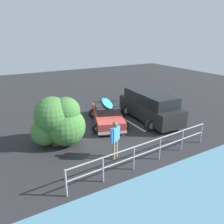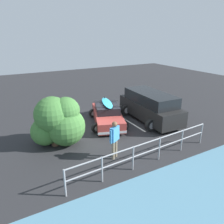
{
  "view_description": "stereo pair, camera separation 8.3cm",
  "coord_description": "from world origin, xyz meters",
  "px_view_note": "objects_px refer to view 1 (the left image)",
  "views": [
    {
      "loc": [
        5.32,
        10.72,
        5.35
      ],
      "look_at": [
        -0.65,
        0.15,
        0.95
      ],
      "focal_mm": 35.0,
      "sensor_mm": 36.0,
      "label": 1
    },
    {
      "loc": [
        5.25,
        10.76,
        5.35
      ],
      "look_at": [
        -0.65,
        0.15,
        0.95
      ],
      "focal_mm": 35.0,
      "sensor_mm": 36.0,
      "label": 2
    }
  ],
  "objects_px": {
    "sedan_car": "(107,115)",
    "suv_car": "(150,106)",
    "person_bystander": "(115,137)",
    "bush_near_left": "(57,122)"
  },
  "relations": [
    {
      "from": "suv_car",
      "to": "sedan_car",
      "type": "bearing_deg",
      "value": -17.65
    },
    {
      "from": "suv_car",
      "to": "bush_near_left",
      "type": "height_order",
      "value": "bush_near_left"
    },
    {
      "from": "person_bystander",
      "to": "suv_car",
      "type": "bearing_deg",
      "value": -145.67
    },
    {
      "from": "suv_car",
      "to": "bush_near_left",
      "type": "bearing_deg",
      "value": 3.65
    },
    {
      "from": "suv_car",
      "to": "person_bystander",
      "type": "relative_size",
      "value": 2.86
    },
    {
      "from": "sedan_car",
      "to": "bush_near_left",
      "type": "height_order",
      "value": "bush_near_left"
    },
    {
      "from": "sedan_car",
      "to": "person_bystander",
      "type": "height_order",
      "value": "person_bystander"
    },
    {
      "from": "sedan_car",
      "to": "suv_car",
      "type": "xyz_separation_m",
      "value": [
        -2.64,
        0.84,
        0.38
      ]
    },
    {
      "from": "bush_near_left",
      "to": "person_bystander",
      "type": "bearing_deg",
      "value": 125.96
    },
    {
      "from": "sedan_car",
      "to": "bush_near_left",
      "type": "distance_m",
      "value": 3.71
    }
  ]
}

